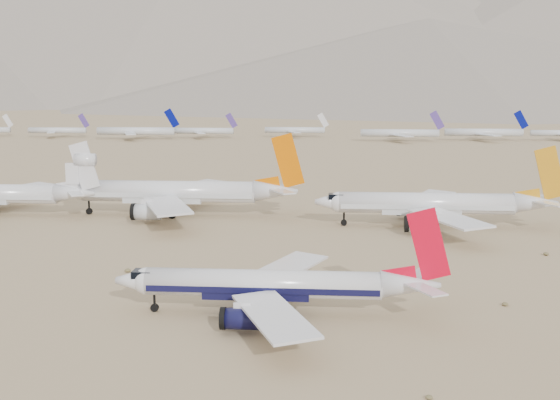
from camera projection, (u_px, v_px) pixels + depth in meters
name	position (u px, v px, depth m)	size (l,w,h in m)	color
ground	(320.00, 305.00, 92.99)	(7000.00, 7000.00, 0.00)	#83684C
main_airliner	(277.00, 285.00, 88.43)	(40.03, 39.10, 14.13)	silver
row2_gold_tail	(436.00, 204.00, 144.16)	(47.94, 46.88, 17.07)	silver
row2_orange_tail	(178.00, 193.00, 156.97)	(52.59, 51.45, 18.76)	silver
distant_storage_row	(358.00, 132.00, 384.82)	(528.53, 64.37, 15.13)	silver
mountain_range	(366.00, 19.00, 1679.17)	(7354.00, 3024.00, 470.00)	slate
desert_scrub	(199.00, 383.00, 67.75)	(247.37, 121.67, 0.63)	brown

